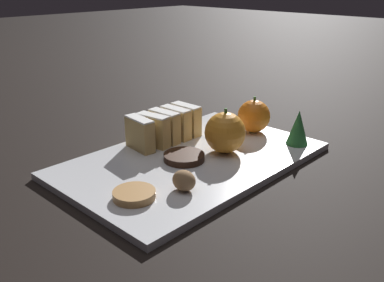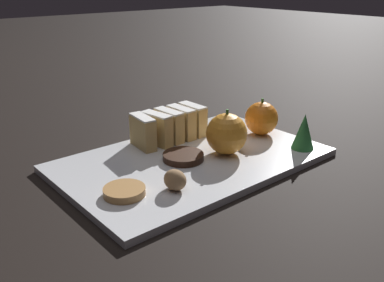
{
  "view_description": "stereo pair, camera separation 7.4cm",
  "coord_description": "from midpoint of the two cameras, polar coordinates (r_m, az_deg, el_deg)",
  "views": [
    {
      "loc": [
        0.48,
        -0.5,
        0.31
      ],
      "look_at": [
        0.0,
        0.0,
        0.04
      ],
      "focal_mm": 40.0,
      "sensor_mm": 36.0,
      "label": 1
    },
    {
      "loc": [
        0.53,
        -0.45,
        0.31
      ],
      "look_at": [
        0.0,
        0.0,
        0.04
      ],
      "focal_mm": 40.0,
      "sensor_mm": 36.0,
      "label": 2
    }
  ],
  "objects": [
    {
      "name": "stollen_slice_second",
      "position": [
        0.8,
        -7.86,
        1.38
      ],
      "size": [
        0.07,
        0.03,
        0.06
      ],
      "color": "tan",
      "rests_on": "serving_platter"
    },
    {
      "name": "ground_plane",
      "position": [
        0.76,
        -2.8,
        -3.02
      ],
      "size": [
        6.0,
        6.0,
        0.0
      ],
      "primitive_type": "plane",
      "color": "black"
    },
    {
      "name": "orange_far",
      "position": [
        0.87,
        5.8,
        3.28
      ],
      "size": [
        0.07,
        0.07,
        0.07
      ],
      "color": "orange",
      "rests_on": "serving_platter"
    },
    {
      "name": "orange_near",
      "position": [
        0.76,
        1.66,
        1.08
      ],
      "size": [
        0.07,
        0.07,
        0.08
      ],
      "color": "orange",
      "rests_on": "serving_platter"
    },
    {
      "name": "evergreen_sprig",
      "position": [
        0.81,
        11.47,
        1.72
      ],
      "size": [
        0.04,
        0.04,
        0.07
      ],
      "color": "#2D7538",
      "rests_on": "serving_platter"
    },
    {
      "name": "stollen_slice_fourth",
      "position": [
        0.83,
        -4.74,
        2.39
      ],
      "size": [
        0.07,
        0.02,
        0.06
      ],
      "color": "tan",
      "rests_on": "serving_platter"
    },
    {
      "name": "stollen_slice_third",
      "position": [
        0.82,
        -6.31,
        1.91
      ],
      "size": [
        0.07,
        0.03,
        0.06
      ],
      "color": "tan",
      "rests_on": "serving_platter"
    },
    {
      "name": "stollen_slice_fifth",
      "position": [
        0.85,
        -3.3,
        2.86
      ],
      "size": [
        0.07,
        0.02,
        0.06
      ],
      "color": "tan",
      "rests_on": "serving_platter"
    },
    {
      "name": "serving_platter",
      "position": [
        0.75,
        -2.81,
        -2.6
      ],
      "size": [
        0.29,
        0.46,
        0.01
      ],
      "color": "silver",
      "rests_on": "ground_plane"
    },
    {
      "name": "chocolate_cookie",
      "position": [
        0.74,
        -3.83,
        -2.26
      ],
      "size": [
        0.07,
        0.07,
        0.01
      ],
      "color": "black",
      "rests_on": "serving_platter"
    },
    {
      "name": "stollen_slice_front",
      "position": [
        0.78,
        -9.67,
        0.9
      ],
      "size": [
        0.07,
        0.03,
        0.06
      ],
      "color": "tan",
      "rests_on": "serving_platter"
    },
    {
      "name": "walnut",
      "position": [
        0.63,
        -4.44,
        -5.35
      ],
      "size": [
        0.04,
        0.03,
        0.03
      ],
      "color": "#8E6B47",
      "rests_on": "serving_platter"
    },
    {
      "name": "gingerbread_cookie",
      "position": [
        0.63,
        -11.12,
        -7.1
      ],
      "size": [
        0.06,
        0.06,
        0.01
      ],
      "color": "#B27F47",
      "rests_on": "serving_platter"
    }
  ]
}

